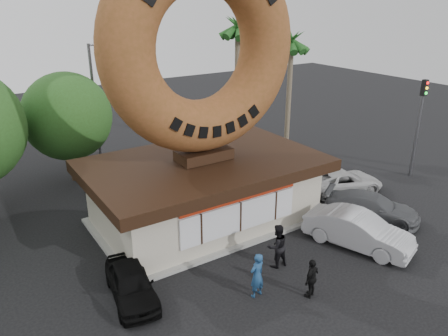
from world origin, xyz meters
name	(u,v)px	position (x,y,z in m)	size (l,w,h in m)	color
ground	(282,280)	(0.00, 0.00, 0.00)	(90.00, 90.00, 0.00)	black
donut_shop	(205,189)	(0.00, 5.98, 1.77)	(11.20, 7.20, 3.80)	beige
giant_donut	(202,48)	(0.00, 6.00, 8.52)	(9.45, 9.45, 2.41)	brown
tree_mid	(67,117)	(-4.00, 15.00, 4.02)	(5.20, 5.20, 6.63)	#473321
palm_near	(238,32)	(7.50, 14.00, 8.41)	(2.60, 2.60, 9.75)	#726651
palm_far	(292,45)	(11.00, 12.50, 7.48)	(2.60, 2.60, 8.75)	#726651
street_lamp	(97,101)	(-1.86, 16.00, 4.48)	(2.11, 0.20, 8.00)	#59595E
traffic_signal	(420,116)	(14.00, 3.99, 3.87)	(0.30, 0.38, 6.07)	#59595E
person_left	(257,275)	(-1.45, -0.23, 0.91)	(0.66, 0.44, 1.82)	navy
person_center	(277,246)	(0.44, 0.89, 0.96)	(0.93, 0.73, 1.92)	black
person_right	(312,278)	(0.24, -1.37, 0.80)	(0.94, 0.39, 1.60)	black
car_black	(131,283)	(-5.45, 2.24, 0.64)	(1.51, 3.75, 1.28)	black
car_silver	(358,230)	(4.52, 0.12, 0.80)	(1.69, 4.84, 1.59)	#ACACB1
car_grey	(372,207)	(7.14, 1.48, 0.68)	(1.90, 4.67, 1.36)	#5A5C5F
car_white	(343,181)	(8.52, 4.65, 0.64)	(2.11, 4.58, 1.27)	beige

